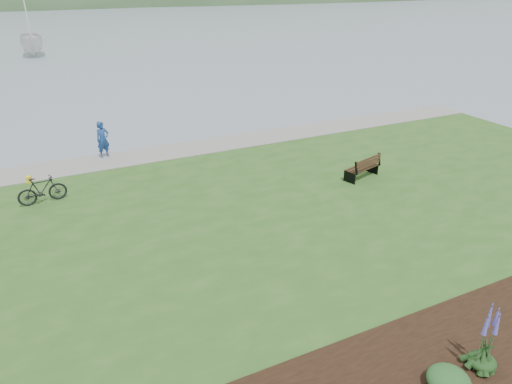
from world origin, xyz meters
The scene contains 11 objects.
ground centered at (0.00, 0.00, 0.00)m, with size 600.00×600.00×0.00m, color gray.
lawn centered at (0.00, -2.00, 0.20)m, with size 34.00×20.00×0.40m, color #2A551E.
shoreline_path centered at (0.00, 6.90, 0.42)m, with size 34.00×2.20×0.03m, color gray.
far_hillside centered at (20.00, 170.00, 0.00)m, with size 580.00×80.00×38.00m, color #31532E, non-canonical shape.
park_bench centered at (4.68, 0.07, 0.91)m, with size 1.79×1.11×1.03m.
person centered at (-4.90, 7.50, 1.44)m, with size 0.75×0.52×2.07m, color navy.
bicycle_b centered at (-7.81, 3.47, 0.93)m, with size 1.76×0.51×1.06m, color black.
sailboat centered at (-6.76, 46.75, 0.00)m, with size 11.30×11.51×29.79m, color silver.
pannier centered at (-8.28, 5.82, 0.53)m, with size 0.16×0.25×0.27m, color yellow.
echium_4 centered at (0.40, -9.60, 1.22)m, with size 0.62×0.62×1.96m.
shrub_0 centered at (-0.72, -9.72, 0.66)m, with size 0.89×0.89×0.45m, color #1E4C21.
Camera 1 is at (-7.29, -14.18, 8.19)m, focal length 32.00 mm.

